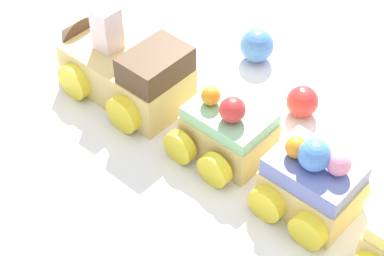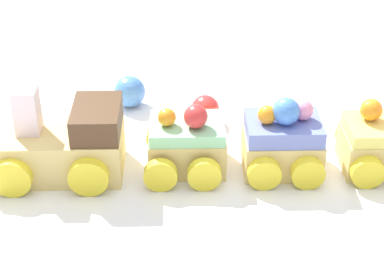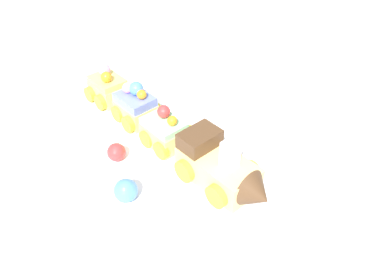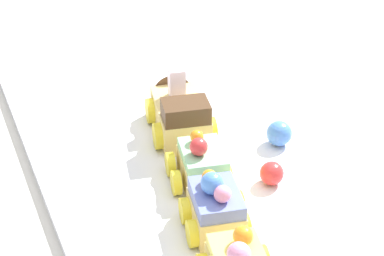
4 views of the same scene
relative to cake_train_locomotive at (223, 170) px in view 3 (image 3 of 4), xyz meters
The scene contains 8 objects.
ground_plane 0.12m from the cake_train_locomotive, behind, with size 10.00×10.00×0.00m, color beige.
display_board 0.12m from the cake_train_locomotive, behind, with size 0.83×0.32×0.01m, color white.
cake_train_locomotive is the anchor object (origin of this frame).
cake_car_mint 0.11m from the cake_train_locomotive, 168.44° to the left, with size 0.07×0.07×0.06m.
cake_car_blueberry 0.19m from the cake_train_locomotive, 168.43° to the left, with size 0.07×0.07×0.07m.
cake_car_lemon 0.27m from the cake_train_locomotive, 168.52° to the left, with size 0.07×0.07×0.06m.
gumball_blue 0.12m from the cake_train_locomotive, 131.34° to the right, with size 0.03×0.03×0.03m, color #4C84E0.
gumball_red 0.15m from the cake_train_locomotive, 161.72° to the right, with size 0.03×0.03×0.03m, color red.
Camera 3 is at (0.28, -0.31, 0.36)m, focal length 35.00 mm.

